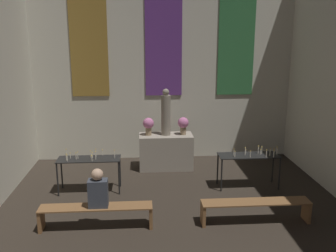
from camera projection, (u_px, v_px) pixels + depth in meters
name	position (u px, v px, depth m)	size (l,w,h in m)	color
wall_back	(163.00, 57.00, 10.59)	(7.61, 0.16, 5.86)	beige
altar	(166.00, 151.00, 10.21)	(1.44, 0.69, 0.94)	gray
statue	(166.00, 114.00, 9.96)	(0.25, 0.25, 1.25)	gray
flower_vase_left	(148.00, 125.00, 10.00)	(0.29, 0.29, 0.48)	#937A5B
flower_vase_right	(183.00, 124.00, 10.06)	(0.29, 0.29, 0.48)	#937A5B
candle_rack_left	(89.00, 162.00, 8.60)	(1.43, 0.51, 1.00)	black
candle_rack_right	(249.00, 158.00, 8.86)	(1.43, 0.51, 1.01)	black
pew_back_left	(96.00, 212.00, 7.02)	(2.11, 0.36, 0.44)	brown
pew_back_right	(256.00, 207.00, 7.24)	(2.11, 0.36, 0.44)	brown
person_seated	(98.00, 190.00, 6.92)	(0.36, 0.24, 0.74)	#383D47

